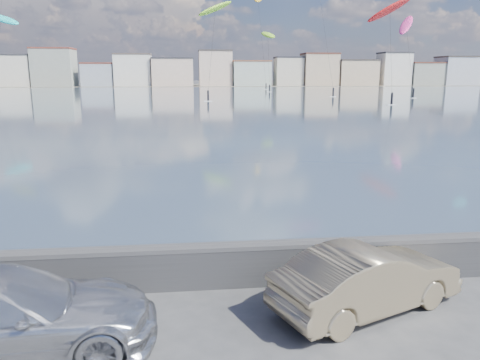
# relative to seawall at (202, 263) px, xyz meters

# --- Properties ---
(ground) EXTENTS (700.00, 700.00, 0.00)m
(ground) POSITION_rel_seawall_xyz_m (0.00, -2.70, -0.58)
(ground) COLOR #333335
(ground) RESTS_ON ground
(bay_water) EXTENTS (500.00, 177.00, 0.00)m
(bay_water) POSITION_rel_seawall_xyz_m (0.00, 88.80, -0.58)
(bay_water) COLOR #35435B
(bay_water) RESTS_ON ground
(far_shore_strip) EXTENTS (500.00, 60.00, 0.00)m
(far_shore_strip) POSITION_rel_seawall_xyz_m (0.00, 197.30, -0.57)
(far_shore_strip) COLOR #4C473D
(far_shore_strip) RESTS_ON ground
(seawall) EXTENTS (400.00, 0.36, 1.08)m
(seawall) POSITION_rel_seawall_xyz_m (0.00, 0.00, 0.00)
(seawall) COLOR #28282B
(seawall) RESTS_ON ground
(far_buildings) EXTENTS (240.79, 13.26, 14.60)m
(far_buildings) POSITION_rel_seawall_xyz_m (1.31, 183.30, 5.44)
(far_buildings) COLOR beige
(far_buildings) RESTS_ON ground
(car_silver) EXTENTS (5.46, 2.75, 1.52)m
(car_silver) POSITION_rel_seawall_xyz_m (-3.50, -2.29, 0.18)
(car_silver) COLOR #BBBCC2
(car_silver) RESTS_ON ground
(car_champagne) EXTENTS (4.35, 2.92, 1.36)m
(car_champagne) POSITION_rel_seawall_xyz_m (3.33, -1.39, 0.10)
(car_champagne) COLOR tan
(car_champagne) RESTS_ON ground
(kitesurfer_0) EXTENTS (7.56, 17.40, 18.20)m
(kitesurfer_0) POSITION_rel_seawall_xyz_m (48.32, 94.02, 14.57)
(kitesurfer_0) COLOR #E5338C
(kitesurfer_0) RESTS_ON ground
(kitesurfer_6) EXTENTS (8.93, 14.39, 17.92)m
(kitesurfer_6) POSITION_rel_seawall_xyz_m (-37.98, 95.95, 15.06)
(kitesurfer_6) COLOR #19BFBF
(kitesurfer_6) RESTS_ON ground
(kitesurfer_11) EXTENTS (4.00, 16.31, 17.28)m
(kitesurfer_11) POSITION_rel_seawall_xyz_m (22.88, 127.31, 14.91)
(kitesurfer_11) COLOR #8CD826
(kitesurfer_11) RESTS_ON ground
(kitesurfer_14) EXTENTS (8.12, 18.71, 20.11)m
(kitesurfer_14) POSITION_rel_seawall_xyz_m (5.65, 89.45, 16.82)
(kitesurfer_14) COLOR #8CD826
(kitesurfer_14) RESTS_ON ground
(kitesurfer_16) EXTENTS (8.60, 12.49, 18.47)m
(kitesurfer_16) POSITION_rel_seawall_xyz_m (34.72, 71.63, 14.82)
(kitesurfer_16) COLOR red
(kitesurfer_16) RESTS_ON ground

